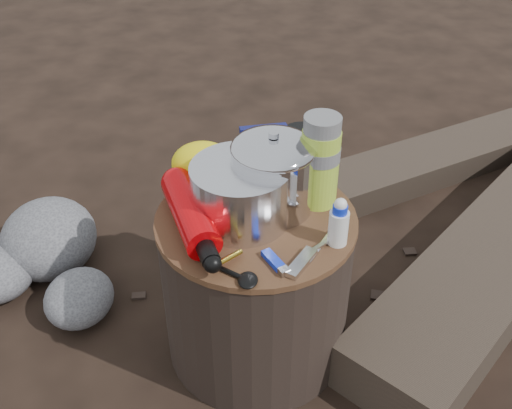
{
  "coord_description": "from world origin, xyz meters",
  "views": [
    {
      "loc": [
        0.05,
        -1.15,
        1.33
      ],
      "look_at": [
        0.0,
        0.0,
        0.48
      ],
      "focal_mm": 43.19,
      "sensor_mm": 36.0,
      "label": 1
    }
  ],
  "objects_px": {
    "camping_pot": "(273,173)",
    "fuel_bottle": "(190,213)",
    "thermos": "(320,161)",
    "travel_mug": "(301,156)",
    "stump": "(256,285)"
  },
  "relations": [
    {
      "from": "stump",
      "to": "thermos",
      "type": "height_order",
      "value": "thermos"
    },
    {
      "from": "stump",
      "to": "thermos",
      "type": "xyz_separation_m",
      "value": [
        0.15,
        0.07,
        0.33
      ]
    },
    {
      "from": "fuel_bottle",
      "to": "travel_mug",
      "type": "relative_size",
      "value": 2.42
    },
    {
      "from": "fuel_bottle",
      "to": "travel_mug",
      "type": "bearing_deg",
      "value": 17.86
    },
    {
      "from": "camping_pot",
      "to": "thermos",
      "type": "distance_m",
      "value": 0.11
    },
    {
      "from": "stump",
      "to": "fuel_bottle",
      "type": "height_order",
      "value": "fuel_bottle"
    },
    {
      "from": "fuel_bottle",
      "to": "thermos",
      "type": "relative_size",
      "value": 1.45
    },
    {
      "from": "stump",
      "to": "travel_mug",
      "type": "height_order",
      "value": "travel_mug"
    },
    {
      "from": "stump",
      "to": "thermos",
      "type": "bearing_deg",
      "value": 26.86
    },
    {
      "from": "fuel_bottle",
      "to": "thermos",
      "type": "distance_m",
      "value": 0.33
    },
    {
      "from": "camping_pot",
      "to": "thermos",
      "type": "relative_size",
      "value": 0.85
    },
    {
      "from": "thermos",
      "to": "travel_mug",
      "type": "relative_size",
      "value": 1.67
    },
    {
      "from": "camping_pot",
      "to": "fuel_bottle",
      "type": "relative_size",
      "value": 0.58
    },
    {
      "from": "fuel_bottle",
      "to": "travel_mug",
      "type": "xyz_separation_m",
      "value": [
        0.26,
        0.21,
        0.03
      ]
    },
    {
      "from": "fuel_bottle",
      "to": "thermos",
      "type": "bearing_deg",
      "value": -0.59
    }
  ]
}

